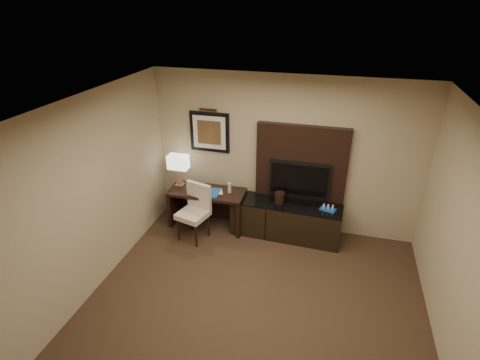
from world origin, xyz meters
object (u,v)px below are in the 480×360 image
(credenza, at_px, (286,220))
(minibar_tray, at_px, (328,208))
(desk_phone, at_px, (197,187))
(water_bottle, at_px, (229,188))
(ice_bucket, at_px, (280,198))
(tv, at_px, (299,179))
(desk_chair, at_px, (193,214))
(table_lamp, at_px, (179,171))
(desk, at_px, (208,208))

(credenza, relative_size, minibar_tray, 7.39)
(desk_phone, height_order, minibar_tray, desk_phone)
(water_bottle, distance_m, ice_bucket, 0.87)
(tv, bearing_deg, minibar_tray, -22.77)
(credenza, distance_m, desk_chair, 1.58)
(table_lamp, bearing_deg, ice_bucket, -1.39)
(desk_chair, distance_m, table_lamp, 0.85)
(credenza, height_order, desk_chair, desk_chair)
(desk, relative_size, water_bottle, 7.32)
(desk, relative_size, credenza, 0.72)
(desk_phone, relative_size, minibar_tray, 0.82)
(desk, distance_m, water_bottle, 0.60)
(credenza, distance_m, ice_bucket, 0.43)
(tv, relative_size, desk_chair, 1.05)
(desk, relative_size, tv, 1.32)
(ice_bucket, bearing_deg, desk_chair, -160.30)
(minibar_tray, bearing_deg, water_bottle, 179.17)
(credenza, distance_m, minibar_tray, 0.77)
(credenza, height_order, desk_phone, desk_phone)
(tv, xyz_separation_m, water_bottle, (-1.16, -0.19, -0.22))
(credenza, relative_size, desk_chair, 1.92)
(table_lamp, relative_size, desk_phone, 2.62)
(credenza, xyz_separation_m, water_bottle, (-1.00, -0.00, 0.48))
(water_bottle, bearing_deg, tv, 9.46)
(desk_phone, relative_size, ice_bucket, 1.08)
(table_lamp, height_order, minibar_tray, table_lamp)
(desk, bearing_deg, desk_phone, -177.37)
(credenza, bearing_deg, ice_bucket, -178.12)
(desk, distance_m, desk_phone, 0.44)
(desk, relative_size, desk_chair, 1.38)
(water_bottle, bearing_deg, ice_bucket, 0.17)
(desk_phone, xyz_separation_m, ice_bucket, (1.45, 0.06, -0.03))
(desk, distance_m, credenza, 1.40)
(desk, bearing_deg, water_bottle, 5.60)
(desk, xyz_separation_m, desk_chair, (-0.10, -0.44, 0.12))
(tv, distance_m, minibar_tray, 0.66)
(desk, height_order, desk_chair, desk_chair)
(water_bottle, height_order, minibar_tray, water_bottle)
(minibar_tray, bearing_deg, desk_chair, -167.96)
(tv, bearing_deg, table_lamp, -176.02)
(minibar_tray, bearing_deg, ice_bucket, 178.09)
(credenza, distance_m, water_bottle, 1.11)
(credenza, height_order, minibar_tray, minibar_tray)
(tv, xyz_separation_m, ice_bucket, (-0.29, -0.19, -0.29))
(water_bottle, relative_size, minibar_tray, 0.73)
(desk_phone, distance_m, water_bottle, 0.59)
(credenza, xyz_separation_m, ice_bucket, (-0.13, -0.00, 0.41))
(water_bottle, distance_m, minibar_tray, 1.68)
(desk, height_order, ice_bucket, ice_bucket)
(desk_chair, relative_size, desk_phone, 4.68)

